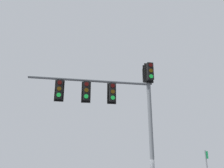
# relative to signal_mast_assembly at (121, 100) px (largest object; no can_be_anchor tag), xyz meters

# --- Properties ---
(signal_mast_assembly) EXTENTS (1.73, 5.96, 7.21)m
(signal_mast_assembly) POSITION_rel_signal_mast_assembly_xyz_m (0.00, 0.00, 0.00)
(signal_mast_assembly) COLOR slate
(signal_mast_assembly) RESTS_ON ground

